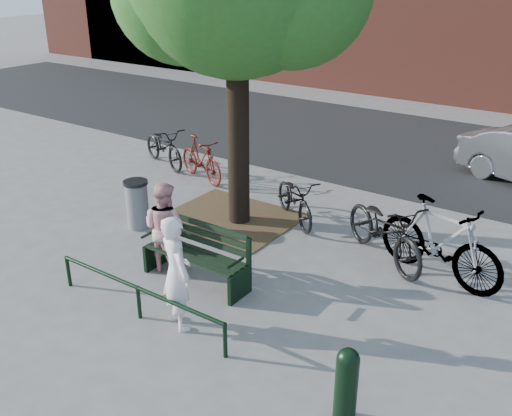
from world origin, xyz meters
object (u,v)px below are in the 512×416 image
Objects in this scene: person_left at (176,273)px; bicycle_c at (295,199)px; park_bench at (199,252)px; litter_bin at (137,204)px; bollard at (346,383)px; person_right at (165,227)px.

person_left is 0.94× the size of bicycle_c.
litter_bin is (-2.17, 0.82, -0.01)m from park_bench.
litter_bin is (-2.72, 1.91, -0.34)m from person_left.
park_bench is at bearing -143.17° from bicycle_c.
park_bench is 3.49m from bollard.
litter_bin is 0.53× the size of bicycle_c.
park_bench is at bearing 178.03° from person_right.
litter_bin is at bearing -35.80° from person_right.
person_left reaches higher than litter_bin.
bollard is 5.80m from litter_bin.
litter_bin reaches higher than bicycle_c.
bicycle_c is at bearing 88.67° from park_bench.
park_bench reaches higher than bicycle_c.
park_bench is 1.89× the size of bollard.
person_right is 0.87× the size of bicycle_c.
park_bench is at bearing 156.52° from bollard.
litter_bin is at bearing 157.60° from bollard.
person_left reaches higher than park_bench.
bollard is at bearing 154.50° from person_right.
park_bench is 0.69m from person_right.
bollard is 5.18m from bicycle_c.
bicycle_c is at bearing -110.32° from person_right.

